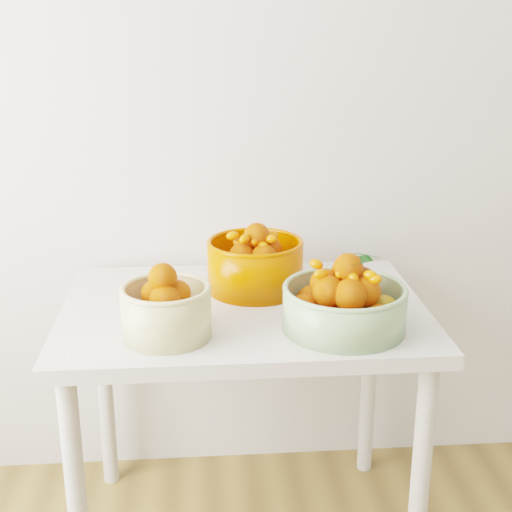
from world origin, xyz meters
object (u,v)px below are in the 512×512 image
object	(u,v)px
bowl_cream	(166,309)
bowl_orange	(255,263)
table	(244,337)
bowl_green	(344,303)

from	to	relation	value
bowl_cream	bowl_orange	size ratio (longest dim) A/B	0.80
bowl_cream	bowl_orange	world-z (taller)	bowl_orange
table	bowl_green	distance (m)	0.34
bowl_cream	bowl_green	world-z (taller)	bowl_green
table	bowl_green	size ratio (longest dim) A/B	2.70
table	bowl_orange	bearing A→B (deg)	71.27
table	bowl_green	world-z (taller)	bowl_green
table	bowl_orange	xyz separation A→B (m)	(0.04, 0.12, 0.18)
bowl_green	bowl_orange	world-z (taller)	bowl_green
bowl_cream	bowl_green	bearing A→B (deg)	1.23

